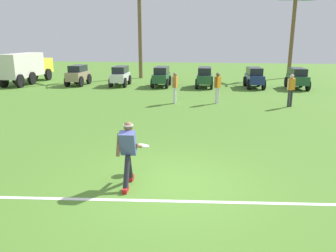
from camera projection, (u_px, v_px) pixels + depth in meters
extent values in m
plane|color=#4F7F2C|center=(169.00, 185.00, 7.34)|extent=(80.00, 80.00, 0.00)
cube|color=white|center=(164.00, 201.00, 6.62)|extent=(22.16, 2.08, 0.01)
cylinder|color=#23232D|center=(129.00, 168.00, 7.38)|extent=(0.13, 0.36, 0.72)
cube|color=red|center=(131.00, 178.00, 7.61)|extent=(0.11, 0.26, 0.10)
cylinder|color=#23232D|center=(127.00, 173.00, 7.08)|extent=(0.14, 0.45, 0.69)
cube|color=red|center=(126.00, 190.00, 7.01)|extent=(0.11, 0.26, 0.10)
cube|color=#4C5699|center=(128.00, 143.00, 7.15)|extent=(0.36, 0.37, 0.58)
sphere|color=brown|center=(128.00, 126.00, 7.14)|extent=(0.22, 0.22, 0.21)
cylinder|color=white|center=(128.00, 125.00, 7.13)|extent=(0.22, 0.22, 0.03)
cylinder|color=brown|center=(138.00, 146.00, 7.44)|extent=(0.11, 0.58, 0.27)
cylinder|color=brown|center=(118.00, 145.00, 7.12)|extent=(0.09, 0.29, 0.49)
cylinder|color=white|center=(144.00, 146.00, 8.05)|extent=(0.39, 0.39, 0.08)
cylinder|color=silver|center=(174.00, 96.00, 16.55)|extent=(0.12, 0.12, 0.82)
cylinder|color=silver|center=(175.00, 95.00, 16.71)|extent=(0.12, 0.12, 0.82)
cube|color=orange|center=(175.00, 82.00, 16.46)|extent=(0.25, 0.37, 0.54)
cylinder|color=#936B4C|center=(174.00, 82.00, 16.26)|extent=(0.08, 0.08, 0.52)
cylinder|color=#936B4C|center=(176.00, 81.00, 16.65)|extent=(0.08, 0.08, 0.52)
sphere|color=#936B4C|center=(175.00, 75.00, 16.36)|extent=(0.23, 0.23, 0.20)
cylinder|color=#33333D|center=(289.00, 98.00, 15.74)|extent=(0.15, 0.15, 0.82)
cylinder|color=#33333D|center=(291.00, 98.00, 15.83)|extent=(0.15, 0.15, 0.82)
cube|color=orange|center=(291.00, 84.00, 15.61)|extent=(0.39, 0.37, 0.54)
cylinder|color=beige|center=(288.00, 84.00, 15.51)|extent=(0.10, 0.10, 0.52)
cylinder|color=beige|center=(294.00, 84.00, 15.71)|extent=(0.10, 0.10, 0.52)
sphere|color=beige|center=(292.00, 76.00, 15.52)|extent=(0.28, 0.28, 0.20)
cylinder|color=silver|center=(216.00, 96.00, 16.55)|extent=(0.15, 0.15, 0.82)
cylinder|color=silver|center=(218.00, 95.00, 16.69)|extent=(0.15, 0.15, 0.82)
cube|color=orange|center=(218.00, 82.00, 16.44)|extent=(0.34, 0.39, 0.54)
cylinder|color=brown|center=(216.00, 82.00, 16.28)|extent=(0.10, 0.10, 0.52)
cylinder|color=brown|center=(220.00, 81.00, 16.60)|extent=(0.10, 0.10, 0.52)
sphere|color=brown|center=(218.00, 75.00, 16.35)|extent=(0.27, 0.27, 0.20)
cube|color=#998466|center=(78.00, 76.00, 23.20)|extent=(1.01, 2.36, 0.60)
cube|color=#1E232B|center=(78.00, 68.00, 23.11)|extent=(0.88, 1.56, 0.44)
cylinder|color=black|center=(76.00, 79.00, 24.08)|extent=(0.19, 0.72, 0.72)
cylinder|color=black|center=(89.00, 79.00, 23.96)|extent=(0.19, 0.72, 0.72)
cylinder|color=black|center=(67.00, 81.00, 22.59)|extent=(0.19, 0.72, 0.72)
cylinder|color=black|center=(81.00, 82.00, 22.47)|extent=(0.19, 0.72, 0.72)
cube|color=silver|center=(120.00, 77.00, 22.92)|extent=(1.10, 2.45, 0.55)
cube|color=#1E232B|center=(120.00, 70.00, 22.94)|extent=(0.95, 1.85, 0.46)
cylinder|color=black|center=(116.00, 80.00, 23.83)|extent=(0.22, 0.67, 0.66)
cylinder|color=black|center=(129.00, 80.00, 23.76)|extent=(0.22, 0.67, 0.66)
cylinder|color=black|center=(111.00, 82.00, 22.22)|extent=(0.22, 0.67, 0.66)
cylinder|color=black|center=(125.00, 83.00, 22.15)|extent=(0.22, 0.67, 0.66)
cube|color=#235133|center=(161.00, 78.00, 22.51)|extent=(0.99, 2.41, 0.55)
cube|color=#1E232B|center=(162.00, 70.00, 22.53)|extent=(0.86, 1.81, 0.46)
cylinder|color=black|center=(156.00, 80.00, 23.44)|extent=(0.19, 0.66, 0.66)
cylinder|color=black|center=(170.00, 80.00, 23.33)|extent=(0.19, 0.66, 0.66)
cylinder|color=black|center=(153.00, 83.00, 21.84)|extent=(0.19, 0.66, 0.66)
cylinder|color=black|center=(167.00, 83.00, 21.72)|extent=(0.19, 0.66, 0.66)
cube|color=#235133|center=(205.00, 78.00, 22.14)|extent=(0.97, 2.40, 0.55)
cube|color=#1E232B|center=(205.00, 71.00, 22.16)|extent=(0.85, 1.80, 0.46)
cylinder|color=black|center=(198.00, 81.00, 23.08)|extent=(0.18, 0.66, 0.66)
cylinder|color=black|center=(212.00, 81.00, 22.96)|extent=(0.18, 0.66, 0.66)
cylinder|color=black|center=(197.00, 84.00, 21.47)|extent=(0.18, 0.66, 0.66)
cylinder|color=black|center=(211.00, 84.00, 21.35)|extent=(0.18, 0.66, 0.66)
cube|color=navy|center=(254.00, 79.00, 21.94)|extent=(1.08, 2.45, 0.55)
cube|color=#1E232B|center=(254.00, 71.00, 21.96)|extent=(0.94, 1.84, 0.46)
cylinder|color=black|center=(245.00, 81.00, 22.86)|extent=(0.21, 0.67, 0.66)
cylinder|color=black|center=(259.00, 81.00, 22.78)|extent=(0.21, 0.67, 0.66)
cylinder|color=black|center=(249.00, 84.00, 21.25)|extent=(0.21, 0.67, 0.66)
cylinder|color=black|center=(264.00, 85.00, 21.17)|extent=(0.21, 0.67, 0.66)
cube|color=#235133|center=(297.00, 80.00, 21.54)|extent=(1.00, 2.41, 0.55)
cube|color=#1E232B|center=(297.00, 72.00, 21.55)|extent=(0.87, 1.81, 0.46)
cylinder|color=black|center=(286.00, 82.00, 22.47)|extent=(0.19, 0.66, 0.66)
cylinder|color=black|center=(301.00, 82.00, 22.35)|extent=(0.19, 0.66, 0.66)
cylinder|color=black|center=(292.00, 85.00, 20.86)|extent=(0.19, 0.66, 0.66)
cylinder|color=black|center=(308.00, 86.00, 20.75)|extent=(0.19, 0.66, 0.66)
cube|color=yellow|center=(42.00, 65.00, 26.34)|extent=(1.12, 1.74, 1.15)
cube|color=silver|center=(23.00, 65.00, 23.44)|extent=(1.31, 4.24, 1.65)
cylinder|color=black|center=(34.00, 74.00, 26.24)|extent=(0.27, 0.91, 0.90)
cylinder|color=black|center=(48.00, 74.00, 26.13)|extent=(0.27, 0.91, 0.90)
cylinder|color=black|center=(17.00, 78.00, 23.73)|extent=(0.27, 0.91, 0.90)
cylinder|color=black|center=(32.00, 78.00, 23.62)|extent=(0.27, 0.91, 0.90)
cylinder|color=black|center=(4.00, 81.00, 22.14)|extent=(0.27, 0.91, 0.90)
cylinder|color=black|center=(20.00, 81.00, 22.03)|extent=(0.27, 0.91, 0.90)
cylinder|color=brown|center=(140.00, 32.00, 26.74)|extent=(0.32, 0.32, 7.43)
cylinder|color=brown|center=(292.00, 37.00, 26.97)|extent=(0.31, 0.31, 6.71)
ellipsoid|color=#317B37|center=(307.00, 0.00, 26.10)|extent=(1.74, 0.29, 0.20)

